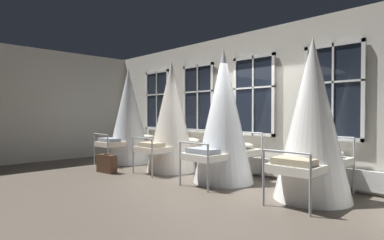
# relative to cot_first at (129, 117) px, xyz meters

# --- Properties ---
(ground) EXTENTS (20.70, 20.70, 0.00)m
(ground) POSITION_rel_cot_first_xyz_m (3.66, -0.24, -1.35)
(ground) COLOR brown
(back_wall_with_windows) EXTENTS (11.35, 0.10, 3.38)m
(back_wall_with_windows) POSITION_rel_cot_first_xyz_m (3.66, 1.14, 0.34)
(back_wall_with_windows) COLOR beige
(back_wall_with_windows) RESTS_ON ground
(end_wall_left) EXTENTS (0.10, 7.46, 3.38)m
(end_wall_left) POSITION_rel_cot_first_xyz_m (-2.01, -2.14, 0.34)
(end_wall_left) COLOR beige
(end_wall_left) RESTS_ON ground
(window_bank) EXTENTS (8.40, 0.10, 2.72)m
(window_bank) POSITION_rel_cot_first_xyz_m (3.66, 1.02, -0.23)
(window_bank) COLOR black
(window_bank) RESTS_ON ground
(cot_first) EXTENTS (1.27, 1.83, 2.78)m
(cot_first) POSITION_rel_cot_first_xyz_m (0.00, 0.00, 0.00)
(cot_first) COLOR #9EA3A8
(cot_first) RESTS_ON ground
(cot_second) EXTENTS (1.27, 1.83, 2.77)m
(cot_second) POSITION_rel_cot_first_xyz_m (1.88, 0.06, -0.00)
(cot_second) COLOR #9EA3A8
(cot_second) RESTS_ON ground
(cot_third) EXTENTS (1.27, 1.83, 2.82)m
(cot_third) POSITION_rel_cot_first_xyz_m (3.62, 0.01, 0.02)
(cot_third) COLOR #9EA3A8
(cot_third) RESTS_ON ground
(cot_fourth) EXTENTS (1.27, 1.84, 2.74)m
(cot_fourth) POSITION_rel_cot_first_xyz_m (5.53, 0.05, -0.02)
(cot_fourth) COLOR #9EA3A8
(cot_fourth) RESTS_ON ground
(suitcase_dark) EXTENTS (0.58, 0.28, 0.47)m
(suitcase_dark) POSITION_rel_cot_first_xyz_m (0.97, -1.25, -1.12)
(suitcase_dark) COLOR #472D1E
(suitcase_dark) RESTS_ON ground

